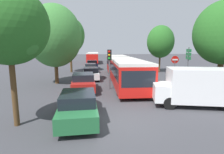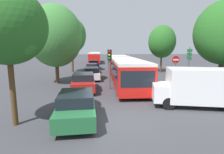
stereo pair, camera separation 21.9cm
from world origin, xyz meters
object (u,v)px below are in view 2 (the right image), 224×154
object	(u,v)px
queued_car_red	(84,82)
tree_left_mid	(55,36)
white_van	(199,86)
tree_left_far	(71,36)
no_entry_sign	(175,66)
tree_right_mid	(162,43)
queued_car_tan	(92,68)
queued_car_white	(92,73)
traffic_light	(110,60)
direction_sign_post	(189,59)
articulated_bus	(123,67)
tree_left_near	(8,28)
city_bus_rear	(95,57)
queued_car_green	(77,106)
queued_car_navy	(93,64)

from	to	relation	value
queued_car_red	tree_left_mid	size ratio (longest dim) A/B	0.56
white_van	tree_left_far	distance (m)	19.57
no_entry_sign	tree_right_mid	world-z (taller)	tree_right_mid
queued_car_tan	queued_car_white	bearing A→B (deg)	178.55
traffic_light	direction_sign_post	xyz separation A→B (m)	(7.39, 0.78, 0.07)
articulated_bus	tree_left_near	size ratio (longest dim) A/B	2.77
articulated_bus	tree_left_mid	world-z (taller)	tree_left_mid
city_bus_rear	queued_car_tan	size ratio (longest dim) A/B	2.88
queued_car_green	white_van	world-z (taller)	white_van
traffic_light	queued_car_tan	bearing A→B (deg)	-152.73
no_entry_sign	tree_left_mid	xyz separation A→B (m)	(-11.24, 2.16, 2.80)
queued_car_red	white_van	bearing A→B (deg)	-125.64
direction_sign_post	queued_car_red	bearing A→B (deg)	19.58
traffic_light	tree_left_near	world-z (taller)	tree_left_near
city_bus_rear	traffic_light	bearing A→B (deg)	-175.58
queued_car_green	queued_car_red	size ratio (longest dim) A/B	0.97
queued_car_tan	no_entry_sign	xyz separation A→B (m)	(8.11, -9.63, 1.19)
queued_car_navy	tree_left_near	size ratio (longest dim) A/B	0.69
queued_car_navy	articulated_bus	bearing A→B (deg)	-166.68
tree_left_near	white_van	bearing A→B (deg)	11.33
queued_car_navy	tree_left_far	bearing A→B (deg)	144.05
tree_left_near	city_bus_rear	bearing A→B (deg)	85.64
traffic_light	tree_left_mid	xyz separation A→B (m)	(-5.11, 2.94, 2.17)
tree_left_far	white_van	bearing A→B (deg)	-58.48
queued_car_navy	tree_left_near	xyz separation A→B (m)	(-2.79, -23.09, 3.63)
tree_left_far	direction_sign_post	bearing A→B (deg)	-40.70
articulated_bus	traffic_light	bearing A→B (deg)	-20.24
city_bus_rear	tree_left_mid	distance (m)	26.26
traffic_light	tree_right_mid	xyz separation A→B (m)	(8.17, 10.37, 1.84)
queued_car_white	traffic_light	xyz separation A→B (m)	(1.76, -4.83, 1.79)
queued_car_tan	direction_sign_post	bearing A→B (deg)	-139.53
city_bus_rear	tree_right_mid	bearing A→B (deg)	-150.70
queued_car_navy	no_entry_sign	size ratio (longest dim) A/B	1.51
articulated_bus	traffic_light	world-z (taller)	traffic_light
queued_car_white	queued_car_tan	size ratio (longest dim) A/B	1.02
tree_right_mid	city_bus_rear	bearing A→B (deg)	118.79
articulated_bus	white_van	size ratio (longest dim) A/B	3.21
queued_car_green	city_bus_rear	bearing A→B (deg)	-3.80
queued_car_green	queued_car_white	xyz separation A→B (m)	(0.25, 11.36, -0.01)
queued_car_red	tree_left_far	world-z (taller)	tree_left_far
tree_left_near	tree_right_mid	size ratio (longest dim) A/B	0.90
queued_car_red	tree_left_far	size ratio (longest dim) A/B	0.55
no_entry_sign	direction_sign_post	size ratio (longest dim) A/B	0.78
queued_car_white	direction_sign_post	distance (m)	10.18
queued_car_red	queued_car_green	bearing A→B (deg)	178.09
direction_sign_post	tree_left_far	xyz separation A→B (m)	(-12.32, 10.60, 2.66)
direction_sign_post	queued_car_white	bearing A→B (deg)	-11.41
queued_car_tan	tree_left_far	world-z (taller)	tree_left_far
queued_car_tan	tree_left_near	xyz separation A→B (m)	(-2.72, -17.32, 3.67)
no_entry_sign	tree_left_mid	bearing A→B (deg)	-100.90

